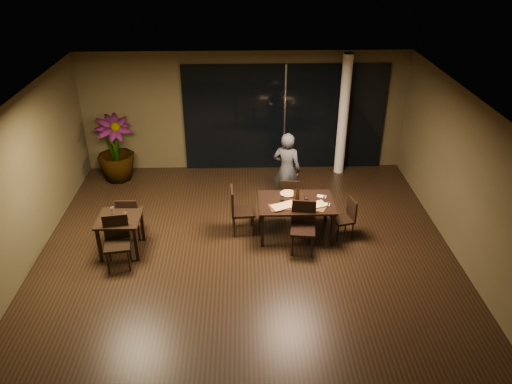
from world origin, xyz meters
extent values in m
plane|color=black|center=(0.00, 0.00, 0.00)|extent=(8.00, 8.00, 0.00)
cube|color=#433C24|center=(0.00, 4.05, 1.50)|extent=(8.00, 0.10, 3.00)
cube|color=#433C24|center=(0.00, -4.05, 1.50)|extent=(8.00, 0.10, 3.00)
cube|color=#433C24|center=(-4.05, 0.00, 1.50)|extent=(0.10, 8.00, 3.00)
cube|color=#433C24|center=(4.05, 0.00, 1.50)|extent=(0.10, 8.00, 3.00)
cube|color=white|center=(0.00, 0.00, 3.02)|extent=(8.00, 8.00, 0.04)
cube|color=black|center=(1.00, 3.96, 1.35)|extent=(5.00, 0.06, 2.70)
cylinder|color=white|center=(2.40, 3.65, 1.50)|extent=(0.24, 0.24, 3.00)
cube|color=black|center=(1.00, 0.80, 0.73)|extent=(1.50, 1.00, 0.04)
cube|color=black|center=(0.31, 0.36, 0.35)|extent=(0.06, 0.06, 0.71)
cube|color=black|center=(1.69, 0.36, 0.35)|extent=(0.06, 0.06, 0.71)
cube|color=black|center=(0.31, 1.24, 0.35)|extent=(0.06, 0.06, 0.71)
cube|color=black|center=(1.69, 1.24, 0.35)|extent=(0.06, 0.06, 0.71)
cube|color=black|center=(-2.40, 0.30, 0.73)|extent=(0.80, 0.80, 0.04)
cube|color=black|center=(-2.74, -0.04, 0.35)|extent=(0.06, 0.06, 0.71)
cube|color=black|center=(-2.06, -0.04, 0.35)|extent=(0.06, 0.06, 0.71)
cube|color=black|center=(-2.74, 0.64, 0.35)|extent=(0.06, 0.06, 0.71)
cube|color=black|center=(-2.06, 0.64, 0.35)|extent=(0.06, 0.06, 0.71)
cube|color=black|center=(0.95, 1.69, 0.40)|extent=(0.43, 0.43, 0.04)
cylinder|color=black|center=(1.12, 1.83, 0.20)|extent=(0.03, 0.03, 0.40)
cylinder|color=black|center=(0.80, 1.86, 0.20)|extent=(0.03, 0.03, 0.40)
cylinder|color=black|center=(1.09, 1.51, 0.20)|extent=(0.03, 0.03, 0.40)
cylinder|color=black|center=(0.77, 1.54, 0.20)|extent=(0.03, 0.03, 0.40)
cube|color=black|center=(0.93, 1.51, 0.63)|extent=(0.40, 0.07, 0.45)
cube|color=black|center=(1.08, 0.19, 0.47)|extent=(0.52, 0.52, 0.05)
cylinder|color=black|center=(0.86, 0.02, 0.24)|extent=(0.04, 0.04, 0.47)
cylinder|color=black|center=(1.24, -0.02, 0.24)|extent=(0.04, 0.04, 0.47)
cylinder|color=black|center=(0.91, 0.40, 0.24)|extent=(0.04, 0.04, 0.47)
cylinder|color=black|center=(1.29, 0.35, 0.24)|extent=(0.04, 0.04, 0.47)
cube|color=black|center=(1.10, 0.40, 0.74)|extent=(0.47, 0.10, 0.53)
cube|color=black|center=(-0.07, 0.91, 0.48)|extent=(0.50, 0.50, 0.05)
cylinder|color=black|center=(0.14, 0.73, 0.24)|extent=(0.04, 0.04, 0.48)
cylinder|color=black|center=(0.11, 1.11, 0.24)|extent=(0.04, 0.04, 0.48)
cylinder|color=black|center=(-0.24, 0.70, 0.24)|extent=(0.04, 0.04, 0.48)
cylinder|color=black|center=(-0.27, 1.08, 0.24)|extent=(0.04, 0.04, 0.48)
cube|color=black|center=(-0.28, 0.89, 0.74)|extent=(0.07, 0.47, 0.53)
cube|color=black|center=(1.94, 0.67, 0.40)|extent=(0.47, 0.47, 0.04)
cylinder|color=black|center=(1.74, 0.78, 0.20)|extent=(0.03, 0.03, 0.40)
cylinder|color=black|center=(1.82, 0.48, 0.20)|extent=(0.03, 0.03, 0.40)
cylinder|color=black|center=(2.05, 0.86, 0.20)|extent=(0.03, 0.03, 0.40)
cylinder|color=black|center=(2.13, 0.55, 0.20)|extent=(0.03, 0.03, 0.40)
cube|color=black|center=(2.11, 0.71, 0.62)|extent=(0.13, 0.38, 0.44)
cube|color=black|center=(-2.32, 0.85, 0.43)|extent=(0.43, 0.43, 0.05)
cylinder|color=black|center=(-2.15, 1.01, 0.22)|extent=(0.03, 0.03, 0.43)
cylinder|color=black|center=(-2.49, 1.02, 0.22)|extent=(0.03, 0.03, 0.43)
cylinder|color=black|center=(-2.16, 0.67, 0.22)|extent=(0.03, 0.03, 0.43)
cylinder|color=black|center=(-2.50, 0.68, 0.22)|extent=(0.03, 0.03, 0.43)
cube|color=black|center=(-2.33, 0.65, 0.67)|extent=(0.42, 0.05, 0.48)
cube|color=black|center=(-2.36, -0.21, 0.47)|extent=(0.52, 0.52, 0.05)
cylinder|color=black|center=(-2.51, -0.42, 0.23)|extent=(0.04, 0.04, 0.47)
cylinder|color=black|center=(-2.15, -0.36, 0.23)|extent=(0.04, 0.04, 0.47)
cylinder|color=black|center=(-2.57, -0.05, 0.23)|extent=(0.04, 0.04, 0.47)
cylinder|color=black|center=(-2.21, 0.01, 0.23)|extent=(0.04, 0.04, 0.47)
cube|color=black|center=(-2.39, 0.00, 0.73)|extent=(0.46, 0.11, 0.52)
imported|color=#2D2F32|center=(0.91, 2.04, 0.86)|extent=(0.68, 0.57, 1.71)
imported|color=#25521B|center=(-3.14, 3.40, 0.80)|extent=(1.21, 1.21, 1.61)
cube|color=#4A2817|center=(0.75, 0.60, 0.76)|extent=(0.64, 0.41, 0.01)
cube|color=#4F3419|center=(1.30, 0.59, 0.76)|extent=(0.59, 0.49, 0.01)
cylinder|color=#A92A12|center=(0.86, 1.13, 0.76)|extent=(0.31, 0.31, 0.01)
cylinder|color=white|center=(0.73, 0.85, 0.80)|extent=(0.08, 0.08, 0.09)
cylinder|color=white|center=(1.20, 0.87, 0.80)|extent=(0.08, 0.08, 0.09)
cube|color=silver|center=(1.56, 0.67, 0.76)|extent=(0.20, 0.15, 0.01)
cube|color=silver|center=(1.54, 0.99, 0.76)|extent=(0.20, 0.16, 0.01)
cube|color=white|center=(-2.40, 0.12, 0.76)|extent=(0.19, 0.13, 0.01)
camera|label=1|loc=(-0.04, -7.78, 5.67)|focal=35.00mm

